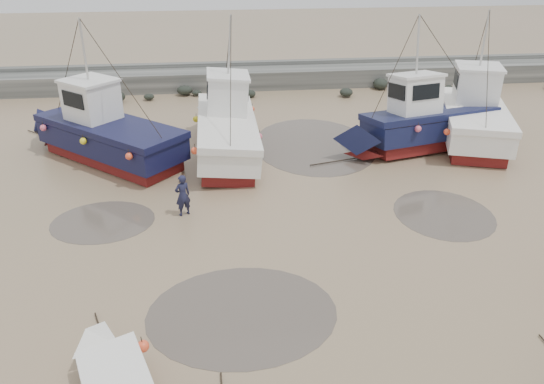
{
  "coord_description": "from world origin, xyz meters",
  "views": [
    {
      "loc": [
        -3.25,
        -13.04,
        9.59
      ],
      "look_at": [
        -1.41,
        3.28,
        1.4
      ],
      "focal_mm": 35.0,
      "sensor_mm": 36.0,
      "label": 1
    }
  ],
  "objects_px": {
    "person": "(184,215)",
    "cabin_boat_1": "(224,125)",
    "cabin_boat_0": "(101,131)",
    "cabin_boat_2": "(420,123)",
    "cabin_boat_3": "(473,113)"
  },
  "relations": [
    {
      "from": "cabin_boat_2",
      "to": "person",
      "type": "height_order",
      "value": "cabin_boat_2"
    },
    {
      "from": "cabin_boat_3",
      "to": "person",
      "type": "xyz_separation_m",
      "value": [
        -14.1,
        -6.47,
        -1.35
      ]
    },
    {
      "from": "person",
      "to": "cabin_boat_3",
      "type": "bearing_deg",
      "value": 178.14
    },
    {
      "from": "cabin_boat_3",
      "to": "person",
      "type": "relative_size",
      "value": 6.09
    },
    {
      "from": "cabin_boat_3",
      "to": "person",
      "type": "distance_m",
      "value": 15.57
    },
    {
      "from": "cabin_boat_1",
      "to": "cabin_boat_3",
      "type": "distance_m",
      "value": 12.4
    },
    {
      "from": "person",
      "to": "cabin_boat_2",
      "type": "bearing_deg",
      "value": 179.19
    },
    {
      "from": "cabin_boat_1",
      "to": "cabin_boat_3",
      "type": "height_order",
      "value": "same"
    },
    {
      "from": "person",
      "to": "cabin_boat_1",
      "type": "bearing_deg",
      "value": -131.98
    },
    {
      "from": "cabin_boat_0",
      "to": "cabin_boat_1",
      "type": "bearing_deg",
      "value": -45.57
    },
    {
      "from": "cabin_boat_1",
      "to": "cabin_boat_2",
      "type": "height_order",
      "value": "same"
    },
    {
      "from": "cabin_boat_1",
      "to": "person",
      "type": "distance_m",
      "value": 6.54
    },
    {
      "from": "cabin_boat_2",
      "to": "cabin_boat_3",
      "type": "xyz_separation_m",
      "value": [
        3.17,
        1.21,
        -0.02
      ]
    },
    {
      "from": "cabin_boat_2",
      "to": "cabin_boat_3",
      "type": "height_order",
      "value": "same"
    },
    {
      "from": "cabin_boat_2",
      "to": "person",
      "type": "bearing_deg",
      "value": 101.61
    }
  ]
}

